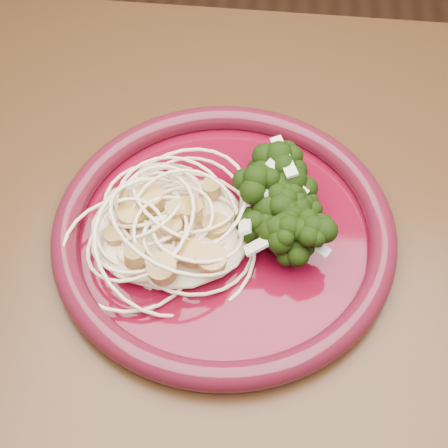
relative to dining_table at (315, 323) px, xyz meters
The scene contains 6 objects.
dining_table is the anchor object (origin of this frame).
dinner_plate 0.15m from the dining_table, 163.37° to the left, with size 0.37×0.37×0.03m.
spaghetti_pile 0.20m from the dining_table, behind, with size 0.15×0.13×0.03m, color #F9DEB2.
scallop_cluster 0.22m from the dining_table, behind, with size 0.13×0.13×0.04m, color #B89046, non-canonical shape.
broccoli_pile 0.15m from the dining_table, 135.69° to the left, with size 0.10×0.16×0.06m, color black.
onion_garnish 0.18m from the dining_table, 135.69° to the left, with size 0.07×0.11×0.06m, color beige, non-canonical shape.
Camera 1 is at (-0.06, -0.32, 1.24)m, focal length 50.00 mm.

